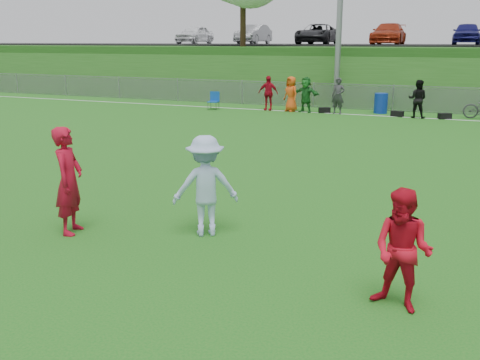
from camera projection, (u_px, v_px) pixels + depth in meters
The scene contains 13 objects.
ground at pixel (230, 261), 8.47m from camera, with size 120.00×120.00×0.00m, color #156318.
sideline_far at pixel (386, 116), 24.55m from camera, with size 60.00×0.10×0.01m, color white.
fence at pixel (393, 98), 26.17m from camera, with size 58.00×0.06×1.30m.
berm at pixel (415, 69), 35.78m from camera, with size 120.00×18.00×3.00m, color #1E5116.
parking_lot at pixel (419, 45), 37.18m from camera, with size 120.00×12.00×0.10m, color black.
car_row at pixel (401, 34), 36.52m from camera, with size 32.04×5.18×1.44m.
spectator_row at pixel (322, 95), 25.46m from camera, with size 8.04×0.89×1.69m.
gear_bags at pixel (412, 114), 24.19m from camera, with size 7.95×0.52×0.26m.
player_red_left at pixel (69, 181), 9.50m from camera, with size 0.71×0.46×1.94m, color #AD0C24.
player_red_center at pixel (403, 251), 6.77m from camera, with size 0.78×0.61×1.61m, color red.
player_blue at pixel (206, 186), 9.42m from camera, with size 1.16×0.67×1.80m, color #ABC3ED.
recycling_bin at pixel (381, 103), 25.48m from camera, with size 0.63×0.63×0.95m, color navy.
camp_chair at pixel (214, 104), 26.91m from camera, with size 0.54×0.55×0.89m.
Camera 1 is at (3.16, -7.20, 3.39)m, focal length 40.00 mm.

